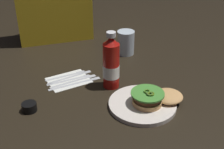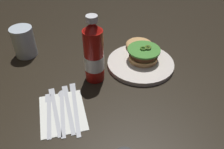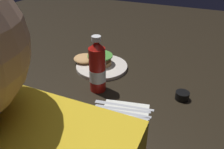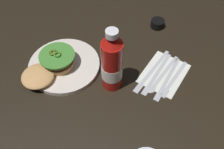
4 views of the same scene
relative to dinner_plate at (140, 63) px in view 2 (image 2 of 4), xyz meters
The scene contains 11 objects.
ground_plane 0.21m from the dinner_plate, 129.27° to the left, with size 3.00×3.00×0.00m, color black.
dinner_plate is the anchor object (origin of this frame).
burger_sandwich 0.05m from the dinner_plate, 12.27° to the right, with size 0.20×0.12×0.05m.
ketchup_bottle 0.20m from the dinner_plate, 111.18° to the left, with size 0.06×0.06×0.23m.
water_glass 0.44m from the dinner_plate, 77.84° to the left, with size 0.08×0.08×0.11m, color silver.
napkin 0.34m from the dinner_plate, 129.90° to the left, with size 0.16×0.13×0.00m, color white.
steak_knife 0.29m from the dinner_plate, 128.79° to the left, with size 0.22×0.05×0.00m.
table_knife 0.31m from the dinner_plate, 127.30° to the left, with size 0.20×0.06×0.00m.
spoon_utensil 0.32m from the dinner_plate, 125.49° to the left, with size 0.19×0.04×0.00m.
butter_knife 0.35m from the dinner_plate, 124.57° to the left, with size 0.19×0.07×0.00m.
fork_utensil 0.36m from the dinner_plate, 124.61° to the left, with size 0.17×0.04×0.00m.
Camera 2 is at (-0.55, -0.02, 0.51)m, focal length 37.29 mm.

